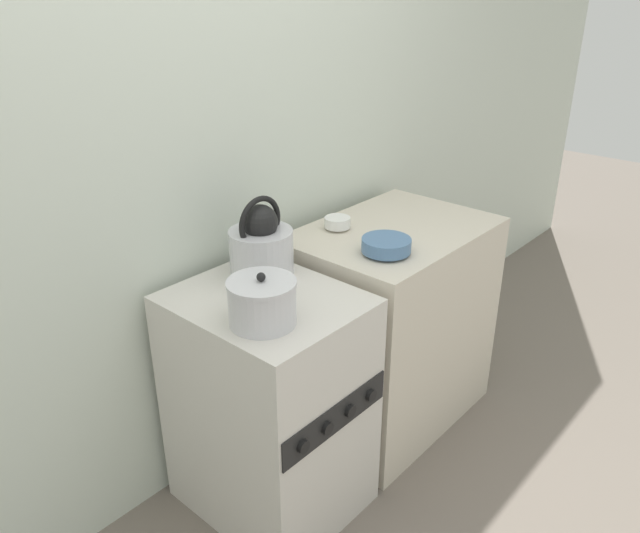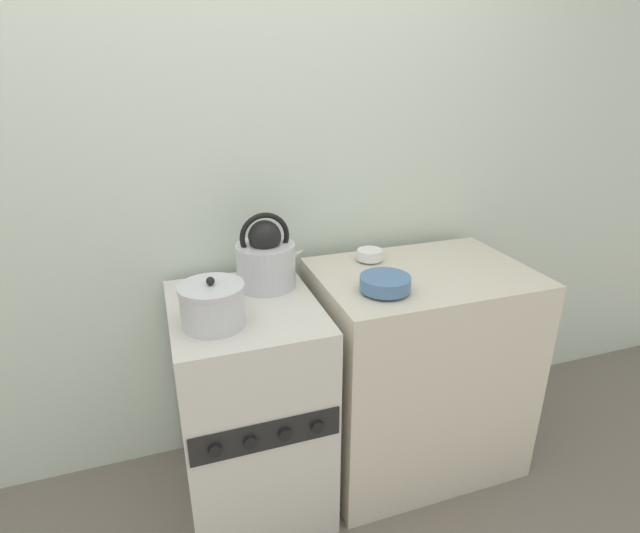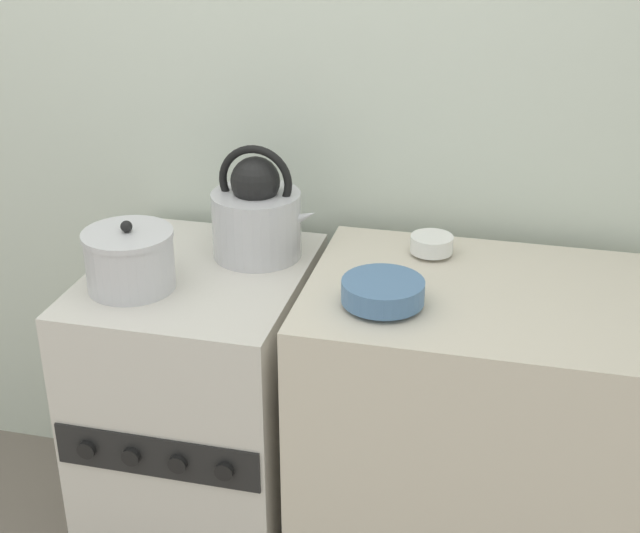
{
  "view_description": "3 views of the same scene",
  "coord_description": "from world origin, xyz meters",
  "views": [
    {
      "loc": [
        -1.26,
        -1.04,
        1.85
      ],
      "look_at": [
        0.25,
        0.29,
        0.91
      ],
      "focal_mm": 35.0,
      "sensor_mm": 36.0,
      "label": 1
    },
    {
      "loc": [
        -0.26,
        -1.29,
        1.67
      ],
      "look_at": [
        0.29,
        0.3,
        0.99
      ],
      "focal_mm": 28.0,
      "sensor_mm": 36.0,
      "label": 2
    },
    {
      "loc": [
        0.76,
        -1.55,
        1.83
      ],
      "look_at": [
        0.31,
        0.35,
        0.91
      ],
      "focal_mm": 50.0,
      "sensor_mm": 36.0,
      "label": 3
    }
  ],
  "objects": [
    {
      "name": "small_ceramic_bowl",
      "position": [
        0.56,
        0.47,
        0.94
      ],
      "size": [
        0.11,
        0.11,
        0.05
      ],
      "color": "white",
      "rests_on": "counter"
    },
    {
      "name": "wall_back",
      "position": [
        0.0,
        0.69,
        1.25
      ],
      "size": [
        7.0,
        0.06,
        2.5
      ],
      "color": "silver",
      "rests_on": "ground_plane"
    },
    {
      "name": "kettle",
      "position": [
        0.12,
        0.45,
        0.98
      ],
      "size": [
        0.28,
        0.23,
        0.29
      ],
      "color": "silver",
      "rests_on": "stove"
    },
    {
      "name": "enamel_bowl",
      "position": [
        0.49,
        0.18,
        0.94
      ],
      "size": [
        0.18,
        0.18,
        0.06
      ],
      "color": "#4C729E",
      "rests_on": "counter"
    },
    {
      "name": "stove",
      "position": [
        0.0,
        0.31,
        0.44
      ],
      "size": [
        0.53,
        0.65,
        0.87
      ],
      "color": "beige",
      "rests_on": "ground_plane"
    },
    {
      "name": "counter",
      "position": [
        0.73,
        0.3,
        0.45
      ],
      "size": [
        0.85,
        0.6,
        0.91
      ],
      "color": "beige",
      "rests_on": "ground_plane"
    },
    {
      "name": "cooking_pot",
      "position": [
        -0.12,
        0.2,
        0.94
      ],
      "size": [
        0.21,
        0.21,
        0.17
      ],
      "color": "silver",
      "rests_on": "stove"
    }
  ]
}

